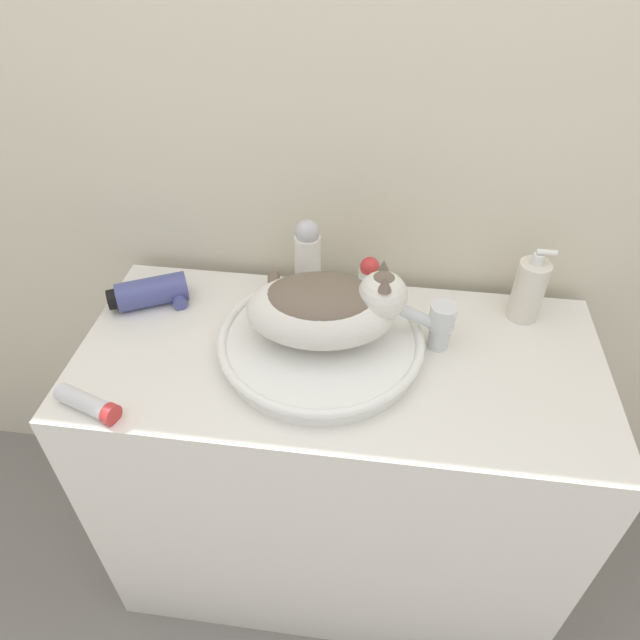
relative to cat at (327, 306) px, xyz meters
The scene contains 11 objects.
ground_plane 0.98m from the cat, 83.90° to the right, with size 12.00×12.00×0.00m, color gray.
wall_back 0.40m from the cat, 84.63° to the left, with size 8.00×0.05×2.40m.
vanity_counter 0.54m from the cat, 17.96° to the right, with size 1.11×0.52×0.83m.
sink_basin 0.10m from the cat, 168.34° to the right, with size 0.43×0.43×0.05m.
cat is the anchor object (origin of this frame).
faucet 0.23m from the cat, 11.33° to the left, with size 0.14×0.06×0.13m.
deodorant_stick 0.20m from the cat, 66.47° to the left, with size 0.05×0.05×0.13m.
soap_pump_bottle 0.46m from the cat, 22.03° to the left, with size 0.07×0.07×0.18m.
lotion_bottle_white 0.18m from the cat, 110.51° to the left, with size 0.06×0.06×0.21m.
cream_tube 0.49m from the cat, 152.53° to the right, with size 0.14×0.08×0.04m.
hair_dryer 0.44m from the cat, 165.48° to the left, with size 0.18×0.14×0.07m.
Camera 1 is at (0.07, -0.60, 1.66)m, focal length 32.00 mm.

